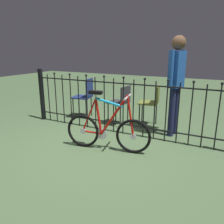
# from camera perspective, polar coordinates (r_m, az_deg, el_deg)

# --- Properties ---
(ground_plane) EXTENTS (20.00, 20.00, 0.00)m
(ground_plane) POSITION_cam_1_polar(r_m,az_deg,el_deg) (3.70, -2.21, -8.96)
(ground_plane) COLOR #4B6540
(iron_fence) EXTENTS (3.99, 0.07, 1.13)m
(iron_fence) POSITION_cam_1_polar(r_m,az_deg,el_deg) (4.15, 1.81, 2.08)
(iron_fence) COLOR black
(iron_fence) RESTS_ON ground
(bicycle) EXTENTS (1.35, 0.40, 0.93)m
(bicycle) POSITION_cam_1_polar(r_m,az_deg,el_deg) (3.50, -1.24, -4.53)
(bicycle) COLOR black
(bicycle) RESTS_ON ground
(chair_navy) EXTENTS (0.46, 0.46, 0.90)m
(chair_navy) POSITION_cam_1_polar(r_m,az_deg,el_deg) (5.19, -6.77, 4.53)
(chair_navy) COLOR black
(chair_navy) RESTS_ON ground
(chair_olive) EXTENTS (0.43, 0.43, 0.84)m
(chair_olive) POSITION_cam_1_polar(r_m,az_deg,el_deg) (4.63, 10.08, 2.79)
(chair_olive) COLOR black
(chair_olive) RESTS_ON ground
(chair_charcoal) EXTENTS (0.42, 0.41, 0.82)m
(chair_charcoal) POSITION_cam_1_polar(r_m,az_deg,el_deg) (4.62, 2.28, 2.90)
(chair_charcoal) COLOR black
(chair_charcoal) RESTS_ON ground
(person_visitor) EXTENTS (0.25, 0.46, 1.76)m
(person_visitor) POSITION_cam_1_polar(r_m,az_deg,el_deg) (4.13, 15.93, 8.50)
(person_visitor) COLOR #191E3F
(person_visitor) RESTS_ON ground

